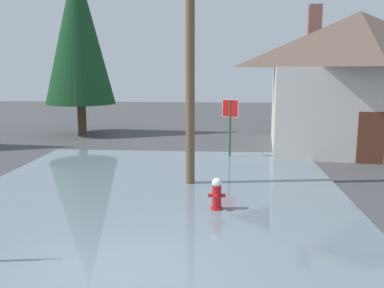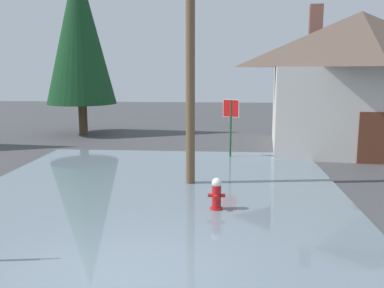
% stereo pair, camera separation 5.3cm
% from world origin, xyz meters
% --- Properties ---
extents(ground_plane, '(80.00, 80.00, 0.10)m').
position_xyz_m(ground_plane, '(0.00, 0.00, -0.05)').
color(ground_plane, '#424244').
extents(flood_puddle, '(10.90, 13.07, 0.06)m').
position_xyz_m(flood_puddle, '(-0.15, 4.96, 0.03)').
color(flood_puddle, slate).
rests_on(flood_puddle, ground).
extents(fire_hydrant, '(0.44, 0.38, 0.88)m').
position_xyz_m(fire_hydrant, '(1.65, 3.80, 0.43)').
color(fire_hydrant, red).
rests_on(fire_hydrant, ground).
extents(utility_pole, '(1.60, 0.28, 8.77)m').
position_xyz_m(utility_pole, '(0.78, 6.30, 4.56)').
color(utility_pole, brown).
rests_on(utility_pole, ground).
extents(stop_sign_far, '(0.64, 0.35, 2.40)m').
position_xyz_m(stop_sign_far, '(2.07, 10.52, 1.71)').
color(stop_sign_far, '#1E4C28').
rests_on(stop_sign_far, ground).
extents(house, '(8.45, 7.79, 6.57)m').
position_xyz_m(house, '(7.72, 13.12, 3.16)').
color(house, beige).
rests_on(house, ground).
extents(pine_tree_tall_left, '(3.78, 3.78, 9.45)m').
position_xyz_m(pine_tree_tall_left, '(-6.08, 16.46, 5.56)').
color(pine_tree_tall_left, '#4C3823').
rests_on(pine_tree_tall_left, ground).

